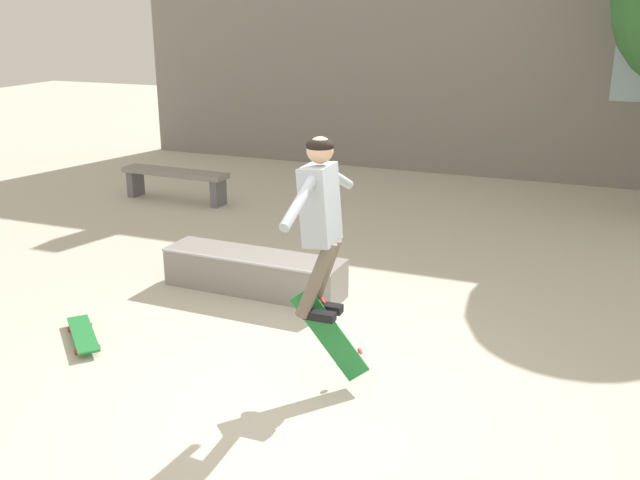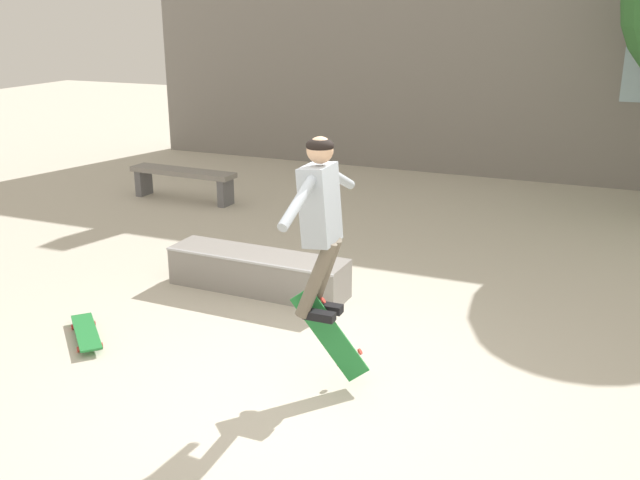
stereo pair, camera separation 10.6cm
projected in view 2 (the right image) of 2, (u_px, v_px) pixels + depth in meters
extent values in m
plane|color=beige|center=(295.00, 399.00, 5.84)|extent=(40.00, 40.00, 0.00)
cube|color=gray|center=(496.00, 62.00, 12.89)|extent=(14.01, 0.40, 4.18)
cube|color=gray|center=(183.00, 172.00, 11.67)|extent=(1.88, 0.45, 0.08)
cube|color=slate|center=(144.00, 182.00, 12.08)|extent=(0.13, 0.32, 0.43)
cube|color=slate|center=(226.00, 192.00, 11.43)|extent=(0.13, 0.32, 0.43)
cube|color=gray|center=(258.00, 272.00, 8.01)|extent=(2.09, 0.58, 0.44)
cube|color=#B7B7BC|center=(246.00, 261.00, 7.72)|extent=(2.07, 0.09, 0.02)
cube|color=#9EA8B2|center=(320.00, 205.00, 5.60)|extent=(0.27, 0.34, 0.65)
sphere|color=tan|center=(320.00, 150.00, 5.46)|extent=(0.21, 0.21, 0.21)
ellipsoid|color=black|center=(320.00, 145.00, 5.45)|extent=(0.22, 0.22, 0.12)
cylinder|color=#6B6051|center=(324.00, 273.00, 5.86)|extent=(0.34, 0.18, 0.68)
cube|color=black|center=(327.00, 308.00, 5.95)|extent=(0.26, 0.10, 0.07)
cylinder|color=#6B6051|center=(316.00, 280.00, 5.71)|extent=(0.34, 0.18, 0.68)
cube|color=black|center=(319.00, 316.00, 5.80)|extent=(0.26, 0.10, 0.07)
cylinder|color=#9EA8B2|center=(339.00, 178.00, 5.91)|extent=(0.08, 0.60, 0.32)
cylinder|color=#9EA8B2|center=(299.00, 201.00, 5.20)|extent=(0.08, 0.60, 0.32)
cube|color=#237F38|center=(330.00, 335.00, 5.95)|extent=(0.69, 0.11, 0.82)
cylinder|color=#DB3D33|center=(360.00, 352.00, 5.98)|extent=(0.05, 0.06, 0.05)
cylinder|color=#DB3D33|center=(339.00, 364.00, 6.05)|extent=(0.05, 0.06, 0.05)
cylinder|color=#DB3D33|center=(323.00, 300.00, 5.93)|extent=(0.05, 0.06, 0.05)
cylinder|color=#DB3D33|center=(302.00, 314.00, 6.00)|extent=(0.05, 0.06, 0.05)
cube|color=#237F38|center=(86.00, 332.00, 6.88)|extent=(0.76, 0.74, 0.02)
cylinder|color=#DB3D33|center=(102.00, 345.00, 6.71)|extent=(0.05, 0.05, 0.05)
cylinder|color=#DB3D33|center=(78.00, 349.00, 6.62)|extent=(0.05, 0.05, 0.05)
cylinder|color=#DB3D33|center=(95.00, 323.00, 7.17)|extent=(0.05, 0.05, 0.05)
cylinder|color=#DB3D33|center=(72.00, 327.00, 7.09)|extent=(0.05, 0.05, 0.05)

